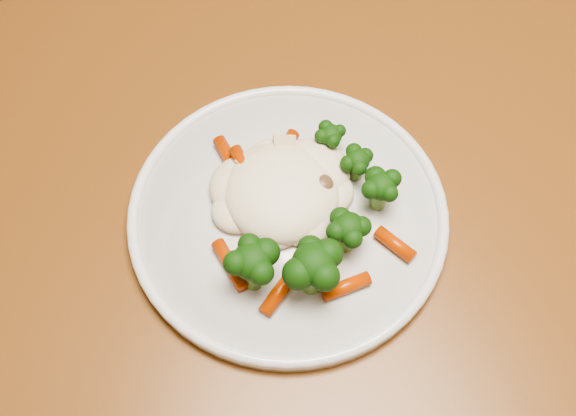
% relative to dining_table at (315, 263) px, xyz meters
% --- Properties ---
extents(dining_table, '(1.45, 1.19, 0.75)m').
position_rel_dining_table_xyz_m(dining_table, '(0.00, 0.00, 0.00)').
color(dining_table, brown).
rests_on(dining_table, ground).
extents(plate, '(0.28, 0.28, 0.01)m').
position_rel_dining_table_xyz_m(plate, '(-0.03, 0.01, 0.10)').
color(plate, white).
rests_on(plate, dining_table).
extents(meal, '(0.17, 0.19, 0.05)m').
position_rel_dining_table_xyz_m(meal, '(-0.02, -0.00, 0.13)').
color(meal, '#FBE9C8').
rests_on(meal, plate).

